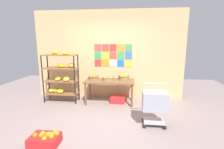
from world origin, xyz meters
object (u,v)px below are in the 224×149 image
Objects in this scene: shopping_cart at (155,102)px; fruit_basket_back_right at (124,77)px; orange_crate_foreground at (45,139)px; banana_shelf_unit at (61,76)px; produce_crate_under_table at (118,99)px; display_table at (110,83)px; fruit_basket_back_left at (108,78)px; fruit_basket_centre at (94,77)px.

fruit_basket_back_right is at bearing 104.17° from shopping_cart.
orange_crate_foreground is 0.56× the size of shopping_cart.
banana_shelf_unit is 2.90m from shopping_cart.
produce_crate_under_table is at bearing -147.07° from fruit_basket_back_right.
fruit_basket_back_right reaches higher than display_table.
fruit_basket_back_right is at bearing 22.23° from fruit_basket_back_left.
produce_crate_under_table is (1.73, 0.08, -0.70)m from banana_shelf_unit.
shopping_cart is (0.90, -1.30, 0.43)m from produce_crate_under_table.
produce_crate_under_table is at bearing 15.11° from fruit_basket_back_left.
fruit_basket_back_right reaches higher than orange_crate_foreground.
orange_crate_foreground is (-1.12, -2.25, 0.00)m from produce_crate_under_table.
fruit_basket_centre is 0.49m from fruit_basket_back_left.
shopping_cart is at bearing 25.37° from orange_crate_foreground.
produce_crate_under_table is at bearing 10.10° from display_table.
display_table is 2.88× the size of orange_crate_foreground.
produce_crate_under_table is at bearing 63.55° from orange_crate_foreground.
fruit_basket_back_right is (1.89, 0.18, -0.03)m from banana_shelf_unit.
banana_shelf_unit is 1.73× the size of shopping_cart.
display_table is at bearing 1.30° from banana_shelf_unit.
fruit_basket_centre is at bearing 126.60° from shopping_cart.
banana_shelf_unit is 1.44m from fruit_basket_back_left.
banana_shelf_unit is 1.49m from display_table.
banana_shelf_unit is at bearing -179.96° from fruit_basket_back_left.
banana_shelf_unit reaches higher than display_table.
banana_shelf_unit is 3.11× the size of orange_crate_foreground.
orange_crate_foreground is 2.27m from shopping_cart.
fruit_basket_centre is (-0.50, 0.13, 0.15)m from display_table.
produce_crate_under_table is 2.52m from orange_crate_foreground.
fruit_basket_back_left is at bearing -164.89° from produce_crate_under_table.
produce_crate_under_table is at bearing 2.58° from banana_shelf_unit.
display_table is 0.56m from produce_crate_under_table.
fruit_basket_centre reaches higher than display_table.
produce_crate_under_table is 0.85× the size of orange_crate_foreground.
shopping_cart is (1.14, -1.25, -0.07)m from display_table.
fruit_basket_back_left reaches higher than orange_crate_foreground.
fruit_basket_back_left is at bearing 68.96° from orange_crate_foreground.
banana_shelf_unit is 4.64× the size of fruit_basket_centre.
shopping_cart is at bearing -45.95° from fruit_basket_back_left.
banana_shelf_unit is 1.08× the size of display_table.
fruit_basket_centre is at bearing 160.77° from fruit_basket_back_left.
fruit_basket_centre is 0.92× the size of fruit_basket_back_left.
display_table reaches higher than orange_crate_foreground.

